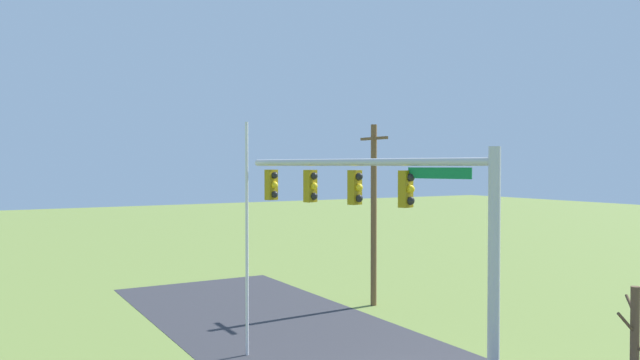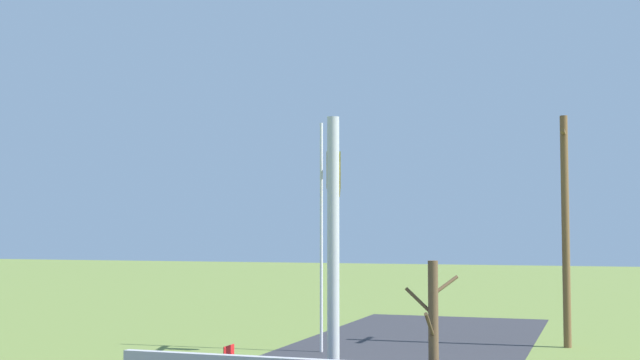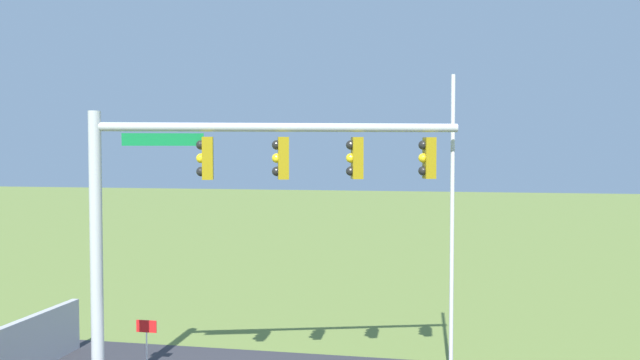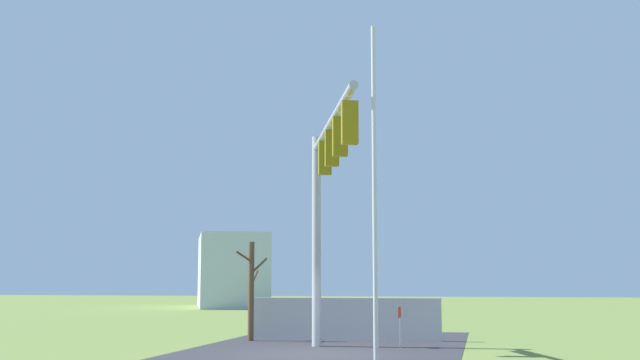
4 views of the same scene
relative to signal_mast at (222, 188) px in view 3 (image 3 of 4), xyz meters
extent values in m
cylinder|color=#B2B5BA|center=(2.66, 0.83, -1.53)|extent=(0.28, 0.28, 6.52)
cylinder|color=#B2B5BA|center=(-1.27, -0.40, 1.38)|extent=(7.91, 2.64, 0.20)
cube|color=#0F7238|center=(1.24, 0.39, 1.10)|extent=(1.73, 0.56, 0.28)
cube|color=#937A0F|center=(0.30, 0.09, 0.68)|extent=(0.34, 0.42, 0.96)
sphere|color=black|center=(0.45, 0.14, 0.98)|extent=(0.22, 0.22, 0.22)
sphere|color=yellow|center=(0.45, 0.14, 0.68)|extent=(0.22, 0.22, 0.22)
sphere|color=black|center=(0.45, 0.14, 0.38)|extent=(0.22, 0.22, 0.22)
cube|color=#937A0F|center=(-1.32, -0.41, 0.68)|extent=(0.34, 0.42, 0.96)
sphere|color=black|center=(-1.18, -0.37, 0.98)|extent=(0.22, 0.22, 0.22)
sphere|color=yellow|center=(-1.18, -0.37, 0.68)|extent=(0.22, 0.22, 0.22)
sphere|color=black|center=(-1.18, -0.37, 0.38)|extent=(0.22, 0.22, 0.22)
cube|color=#937A0F|center=(-2.94, -0.92, 0.68)|extent=(0.34, 0.42, 0.96)
sphere|color=black|center=(-2.80, -0.87, 0.98)|extent=(0.22, 0.22, 0.22)
sphere|color=yellow|center=(-2.80, -0.87, 0.68)|extent=(0.22, 0.22, 0.22)
sphere|color=black|center=(-2.80, -0.87, 0.38)|extent=(0.22, 0.22, 0.22)
cube|color=#937A0F|center=(-4.56, -1.42, 0.68)|extent=(0.34, 0.42, 0.96)
sphere|color=black|center=(-4.42, -1.38, 0.98)|extent=(0.22, 0.22, 0.22)
sphere|color=yellow|center=(-4.42, -1.38, 0.68)|extent=(0.22, 0.22, 0.22)
sphere|color=black|center=(-4.42, -1.38, 0.38)|extent=(0.22, 0.22, 0.22)
cylinder|color=silver|center=(-5.09, -2.03, -1.06)|extent=(0.10, 0.10, 7.47)
cylinder|color=silver|center=(2.72, -1.73, -4.34)|extent=(0.04, 0.04, 0.90)
cube|color=red|center=(2.72, -1.73, -3.73)|extent=(0.56, 0.02, 0.32)
camera|label=1|loc=(12.71, -9.69, 1.28)|focal=33.98mm
camera|label=2|loc=(20.93, 6.61, -0.91)|focal=47.13mm
camera|label=3|loc=(-5.20, 14.58, 0.86)|focal=38.17mm
camera|label=4|loc=(-21.60, -4.22, -2.79)|focal=44.63mm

